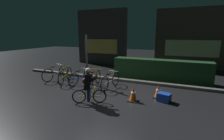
{
  "coord_description": "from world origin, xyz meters",
  "views": [
    {
      "loc": [
        2.87,
        -5.61,
        2.35
      ],
      "look_at": [
        0.2,
        0.6,
        0.9
      ],
      "focal_mm": 27.04,
      "sensor_mm": 36.0,
      "label": 1
    }
  ],
  "objects_px": {
    "parked_bike_left_mid": "(65,75)",
    "parked_bike_center_right": "(94,79)",
    "cyclist": "(88,85)",
    "parked_bike_leftmost": "(56,73)",
    "blue_crate": "(164,97)",
    "street_post": "(87,59)",
    "parked_bike_right_mid": "(110,81)",
    "traffic_cone_far": "(158,91)",
    "parked_bike_center_left": "(81,77)",
    "traffic_cone_near": "(133,94)"
  },
  "relations": [
    {
      "from": "blue_crate",
      "to": "cyclist",
      "type": "height_order",
      "value": "cyclist"
    },
    {
      "from": "traffic_cone_far",
      "to": "blue_crate",
      "type": "relative_size",
      "value": 1.13
    },
    {
      "from": "parked_bike_center_right",
      "to": "street_post",
      "type": "bearing_deg",
      "value": 55.37
    },
    {
      "from": "parked_bike_leftmost",
      "to": "blue_crate",
      "type": "bearing_deg",
      "value": -87.41
    },
    {
      "from": "cyclist",
      "to": "street_post",
      "type": "bearing_deg",
      "value": 96.02
    },
    {
      "from": "parked_bike_leftmost",
      "to": "traffic_cone_near",
      "type": "distance_m",
      "value": 4.67
    },
    {
      "from": "parked_bike_left_mid",
      "to": "parked_bike_right_mid",
      "type": "xyz_separation_m",
      "value": [
        2.41,
        0.06,
        -0.02
      ]
    },
    {
      "from": "parked_bike_center_right",
      "to": "parked_bike_center_left",
      "type": "bearing_deg",
      "value": 79.61
    },
    {
      "from": "parked_bike_left_mid",
      "to": "blue_crate",
      "type": "xyz_separation_m",
      "value": [
        4.75,
        -0.57,
        -0.2
      ]
    },
    {
      "from": "parked_bike_right_mid",
      "to": "traffic_cone_far",
      "type": "relative_size",
      "value": 3.18
    },
    {
      "from": "street_post",
      "to": "parked_bike_center_left",
      "type": "height_order",
      "value": "street_post"
    },
    {
      "from": "parked_bike_right_mid",
      "to": "parked_bike_center_right",
      "type": "bearing_deg",
      "value": 96.55
    },
    {
      "from": "parked_bike_center_left",
      "to": "parked_bike_leftmost",
      "type": "bearing_deg",
      "value": 97.78
    },
    {
      "from": "blue_crate",
      "to": "cyclist",
      "type": "xyz_separation_m",
      "value": [
        -2.39,
        -1.17,
        0.48
      ]
    },
    {
      "from": "parked_bike_left_mid",
      "to": "parked_bike_right_mid",
      "type": "bearing_deg",
      "value": -105.01
    },
    {
      "from": "parked_bike_leftmost",
      "to": "traffic_cone_far",
      "type": "xyz_separation_m",
      "value": [
        5.28,
        -0.48,
        -0.11
      ]
    },
    {
      "from": "parked_bike_left_mid",
      "to": "cyclist",
      "type": "xyz_separation_m",
      "value": [
        2.37,
        -1.74,
        0.28
      ]
    },
    {
      "from": "street_post",
      "to": "blue_crate",
      "type": "relative_size",
      "value": 5.28
    },
    {
      "from": "parked_bike_center_left",
      "to": "street_post",
      "type": "bearing_deg",
      "value": -28.68
    },
    {
      "from": "parked_bike_left_mid",
      "to": "parked_bike_center_right",
      "type": "height_order",
      "value": "parked_bike_left_mid"
    },
    {
      "from": "parked_bike_center_right",
      "to": "cyclist",
      "type": "xyz_separation_m",
      "value": [
        0.78,
        -1.8,
        0.28
      ]
    },
    {
      "from": "parked_bike_center_right",
      "to": "blue_crate",
      "type": "xyz_separation_m",
      "value": [
        3.16,
        -0.63,
        -0.19
      ]
    },
    {
      "from": "parked_bike_right_mid",
      "to": "cyclist",
      "type": "height_order",
      "value": "cyclist"
    },
    {
      "from": "parked_bike_leftmost",
      "to": "cyclist",
      "type": "xyz_separation_m",
      "value": [
        3.14,
        -1.96,
        0.28
      ]
    },
    {
      "from": "street_post",
      "to": "parked_bike_center_left",
      "type": "bearing_deg",
      "value": -130.97
    },
    {
      "from": "street_post",
      "to": "blue_crate",
      "type": "height_order",
      "value": "street_post"
    },
    {
      "from": "parked_bike_left_mid",
      "to": "traffic_cone_near",
      "type": "relative_size",
      "value": 3.05
    },
    {
      "from": "street_post",
      "to": "parked_bike_leftmost",
      "type": "distance_m",
      "value": 2.0
    },
    {
      "from": "blue_crate",
      "to": "traffic_cone_far",
      "type": "bearing_deg",
      "value": 129.1
    },
    {
      "from": "street_post",
      "to": "parked_bike_center_left",
      "type": "xyz_separation_m",
      "value": [
        -0.21,
        -0.24,
        -0.83
      ]
    },
    {
      "from": "parked_bike_left_mid",
      "to": "parked_bike_center_right",
      "type": "xyz_separation_m",
      "value": [
        1.59,
        0.07,
        -0.01
      ]
    },
    {
      "from": "parked_bike_right_mid",
      "to": "traffic_cone_near",
      "type": "bearing_deg",
      "value": -120.52
    },
    {
      "from": "parked_bike_center_left",
      "to": "cyclist",
      "type": "distance_m",
      "value": 2.4
    },
    {
      "from": "parked_bike_left_mid",
      "to": "cyclist",
      "type": "bearing_deg",
      "value": -142.69
    },
    {
      "from": "parked_bike_center_right",
      "to": "traffic_cone_near",
      "type": "relative_size",
      "value": 3.07
    },
    {
      "from": "blue_crate",
      "to": "cyclist",
      "type": "relative_size",
      "value": 0.35
    },
    {
      "from": "street_post",
      "to": "parked_bike_right_mid",
      "type": "distance_m",
      "value": 1.61
    },
    {
      "from": "parked_bike_right_mid",
      "to": "cyclist",
      "type": "distance_m",
      "value": 1.82
    },
    {
      "from": "parked_bike_left_mid",
      "to": "blue_crate",
      "type": "distance_m",
      "value": 4.79
    },
    {
      "from": "traffic_cone_near",
      "to": "street_post",
      "type": "bearing_deg",
      "value": 154.21
    },
    {
      "from": "parked_bike_right_mid",
      "to": "cyclist",
      "type": "bearing_deg",
      "value": -174.25
    },
    {
      "from": "parked_bike_center_right",
      "to": "cyclist",
      "type": "bearing_deg",
      "value": -164.99
    },
    {
      "from": "parked_bike_left_mid",
      "to": "parked_bike_right_mid",
      "type": "relative_size",
      "value": 1.02
    },
    {
      "from": "parked_bike_center_left",
      "to": "parked_bike_right_mid",
      "type": "bearing_deg",
      "value": -78.96
    },
    {
      "from": "traffic_cone_near",
      "to": "parked_bike_center_left",
      "type": "bearing_deg",
      "value": 159.9
    },
    {
      "from": "parked_bike_right_mid",
      "to": "blue_crate",
      "type": "relative_size",
      "value": 3.6
    },
    {
      "from": "street_post",
      "to": "parked_bike_left_mid",
      "type": "relative_size",
      "value": 1.43
    },
    {
      "from": "parked_bike_center_left",
      "to": "cyclist",
      "type": "bearing_deg",
      "value": -127.95
    },
    {
      "from": "parked_bike_center_right",
      "to": "blue_crate",
      "type": "height_order",
      "value": "parked_bike_center_right"
    },
    {
      "from": "parked_bike_center_right",
      "to": "blue_crate",
      "type": "bearing_deg",
      "value": -109.58
    }
  ]
}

